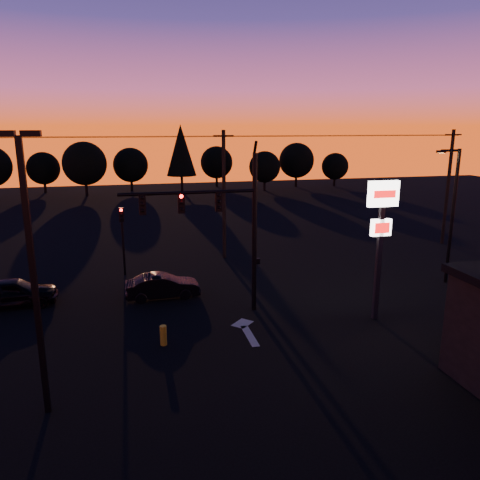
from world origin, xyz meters
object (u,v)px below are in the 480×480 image
(traffic_signal_mast, at_px, (223,217))
(car_left, at_px, (13,292))
(streetlight, at_px, (452,211))
(bollard, at_px, (163,335))
(parking_lot_light, at_px, (32,260))
(pylon_sign, at_px, (381,221))
(secondary_signal, at_px, (122,231))
(car_mid, at_px, (163,286))

(traffic_signal_mast, bearing_deg, car_left, 162.06)
(streetlight, xyz_separation_m, bollard, (-17.28, -4.48, -3.98))
(bollard, xyz_separation_m, car_left, (-7.34, 6.41, 0.32))
(parking_lot_light, height_order, pylon_sign, parking_lot_light)
(secondary_signal, xyz_separation_m, car_left, (-5.71, -4.06, -2.10))
(bollard, bearing_deg, secondary_signal, 98.86)
(secondary_signal, height_order, bollard, secondary_signal)
(traffic_signal_mast, bearing_deg, pylon_sign, -19.36)
(traffic_signal_mast, height_order, parking_lot_light, parking_lot_light)
(traffic_signal_mast, distance_m, car_mid, 5.87)
(traffic_signal_mast, bearing_deg, bollard, -137.73)
(pylon_sign, xyz_separation_m, bollard, (-10.37, -0.48, -4.47))
(secondary_signal, xyz_separation_m, car_mid, (2.05, -4.64, -2.20))
(streetlight, relative_size, car_left, 1.80)
(parking_lot_light, bearing_deg, secondary_signal, 80.21)
(bollard, distance_m, car_left, 9.75)
(pylon_sign, height_order, car_mid, pylon_sign)
(parking_lot_light, relative_size, pylon_sign, 1.34)
(secondary_signal, relative_size, bollard, 4.92)
(bollard, bearing_deg, traffic_signal_mast, 42.27)
(pylon_sign, bearing_deg, traffic_signal_mast, 160.64)
(bollard, relative_size, car_mid, 0.22)
(streetlight, relative_size, car_mid, 1.98)
(pylon_sign, distance_m, bollard, 11.30)
(car_mid, bearing_deg, traffic_signal_mast, -136.37)
(secondary_signal, height_order, parking_lot_light, parking_lot_light)
(streetlight, distance_m, car_mid, 17.32)
(streetlight, bearing_deg, car_mid, 175.44)
(pylon_sign, bearing_deg, secondary_signal, 140.23)
(parking_lot_light, xyz_separation_m, car_left, (-3.21, 10.43, -4.51))
(secondary_signal, bearing_deg, streetlight, -17.56)
(pylon_sign, bearing_deg, streetlight, 30.08)
(traffic_signal_mast, xyz_separation_m, pylon_sign, (7.10, -2.49, -0.02))
(pylon_sign, bearing_deg, car_mid, 151.75)
(pylon_sign, height_order, car_left, pylon_sign)
(parking_lot_light, distance_m, pylon_sign, 15.19)
(car_left, bearing_deg, bollard, -134.50)
(bollard, height_order, car_left, car_left)
(traffic_signal_mast, height_order, secondary_signal, traffic_signal_mast)
(traffic_signal_mast, distance_m, parking_lot_light, 10.19)
(parking_lot_light, relative_size, streetlight, 1.14)
(secondary_signal, bearing_deg, traffic_signal_mast, -56.81)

